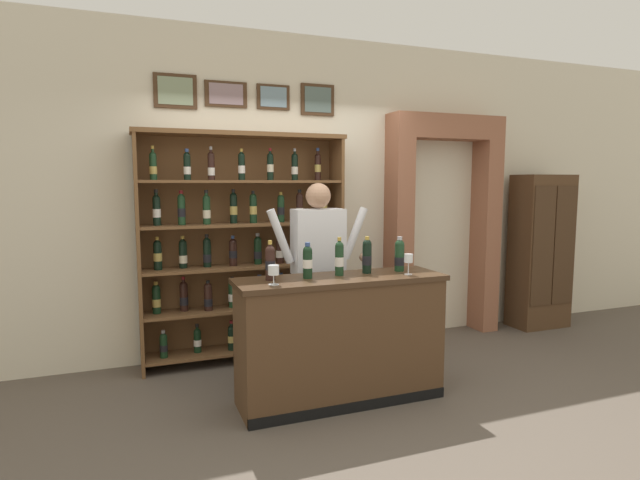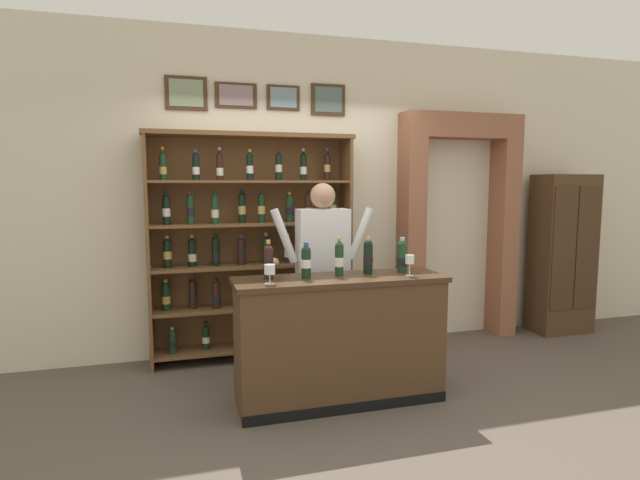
# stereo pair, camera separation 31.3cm
# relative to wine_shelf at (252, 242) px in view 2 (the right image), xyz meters

# --- Properties ---
(ground_plane) EXTENTS (14.00, 14.00, 0.02)m
(ground_plane) POSITION_rel_wine_shelf_xyz_m (0.41, -1.20, -1.14)
(ground_plane) COLOR brown
(back_wall) EXTENTS (12.00, 0.19, 3.14)m
(back_wall) POSITION_rel_wine_shelf_xyz_m (0.41, 0.25, 0.44)
(back_wall) COLOR beige
(back_wall) RESTS_ON ground
(wine_shelf) EXTENTS (1.94, 0.36, 2.15)m
(wine_shelf) POSITION_rel_wine_shelf_xyz_m (0.00, 0.00, 0.00)
(wine_shelf) COLOR brown
(wine_shelf) RESTS_ON ground
(archway_doorway) EXTENTS (1.33, 0.45, 2.41)m
(archway_doorway) POSITION_rel_wine_shelf_xyz_m (2.24, 0.11, 0.20)
(archway_doorway) COLOR #935B42
(archway_doorway) RESTS_ON ground
(side_cabinet) EXTENTS (0.65, 0.40, 1.78)m
(side_cabinet) POSITION_rel_wine_shelf_xyz_m (3.49, -0.12, -0.23)
(side_cabinet) COLOR #4C331E
(side_cabinet) RESTS_ON ground
(tasting_counter) EXTENTS (1.62, 0.50, 0.98)m
(tasting_counter) POSITION_rel_wine_shelf_xyz_m (0.49, -1.20, -0.64)
(tasting_counter) COLOR #4C331E
(tasting_counter) RESTS_ON ground
(shopkeeper) EXTENTS (0.94, 0.22, 1.69)m
(shopkeeper) POSITION_rel_wine_shelf_xyz_m (0.52, -0.62, -0.07)
(shopkeeper) COLOR #2D3347
(shopkeeper) RESTS_ON ground
(tasting_bottle_rosso) EXTENTS (0.07, 0.07, 0.29)m
(tasting_bottle_rosso) POSITION_rel_wine_shelf_xyz_m (-0.05, -1.14, -0.01)
(tasting_bottle_rosso) COLOR black
(tasting_bottle_rosso) RESTS_ON tasting_counter
(tasting_bottle_prosecco) EXTENTS (0.07, 0.07, 0.27)m
(tasting_bottle_prosecco) POSITION_rel_wine_shelf_xyz_m (0.23, -1.17, -0.02)
(tasting_bottle_prosecco) COLOR black
(tasting_bottle_prosecco) RESTS_ON tasting_counter
(tasting_bottle_vin_santo) EXTENTS (0.07, 0.07, 0.30)m
(tasting_bottle_vin_santo) POSITION_rel_wine_shelf_xyz_m (0.50, -1.14, -0.01)
(tasting_bottle_vin_santo) COLOR #19381E
(tasting_bottle_vin_santo) RESTS_ON tasting_counter
(tasting_bottle_riserva) EXTENTS (0.07, 0.07, 0.29)m
(tasting_bottle_riserva) POSITION_rel_wine_shelf_xyz_m (0.74, -1.13, -0.01)
(tasting_bottle_riserva) COLOR black
(tasting_bottle_riserva) RESTS_ON tasting_counter
(tasting_bottle_brunello) EXTENTS (0.08, 0.08, 0.28)m
(tasting_bottle_brunello) POSITION_rel_wine_shelf_xyz_m (1.03, -1.14, -0.02)
(tasting_bottle_brunello) COLOR #19381E
(tasting_bottle_brunello) RESTS_ON tasting_counter
(wine_glass_right) EXTENTS (0.07, 0.07, 0.16)m
(wine_glass_right) POSITION_rel_wine_shelf_xyz_m (1.02, -1.30, -0.03)
(wine_glass_right) COLOR silver
(wine_glass_right) RESTS_ON tasting_counter
(wine_glass_center) EXTENTS (0.08, 0.08, 0.14)m
(wine_glass_center) POSITION_rel_wine_shelf_xyz_m (-0.07, -1.31, -0.05)
(wine_glass_center) COLOR silver
(wine_glass_center) RESTS_ON tasting_counter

